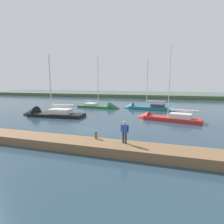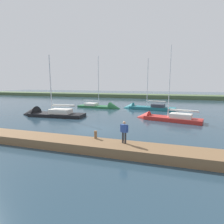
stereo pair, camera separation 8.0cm
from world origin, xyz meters
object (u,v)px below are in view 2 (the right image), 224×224
at_px(sailboat_far_left, 163,119).
at_px(sailboat_mid_channel, 104,108).
at_px(mooring_post_near, 96,135).
at_px(sailboat_behind_pier, 144,108).
at_px(sailboat_inner_slip, 45,115).
at_px(person_on_dock, 124,131).

distance_m(sailboat_far_left, sailboat_mid_channel, 14.99).
bearing_deg(mooring_post_near, sailboat_behind_pier, -92.82).
distance_m(sailboat_far_left, sailboat_behind_pier, 10.44).
bearing_deg(sailboat_far_left, mooring_post_near, 82.63).
distance_m(sailboat_inner_slip, sailboat_mid_channel, 12.61).
bearing_deg(person_on_dock, mooring_post_near, -91.41).
relative_size(sailboat_far_left, sailboat_inner_slip, 1.05).
bearing_deg(sailboat_inner_slip, sailboat_behind_pier, -143.67).
bearing_deg(sailboat_behind_pier, sailboat_mid_channel, 12.58).
xyz_separation_m(sailboat_inner_slip, sailboat_mid_channel, (-5.83, -11.18, -0.08)).
bearing_deg(sailboat_far_left, sailboat_behind_pier, -54.99).
distance_m(sailboat_mid_channel, person_on_dock, 24.06).
relative_size(sailboat_inner_slip, person_on_dock, 6.40).
height_order(sailboat_inner_slip, sailboat_behind_pier, sailboat_behind_pier).
xyz_separation_m(mooring_post_near, sailboat_inner_slip, (12.91, -10.44, -0.81)).
bearing_deg(sailboat_far_left, person_on_dock, 93.22).
xyz_separation_m(sailboat_far_left, sailboat_inner_slip, (17.78, 2.13, 0.06)).
relative_size(mooring_post_near, person_on_dock, 0.38).
xyz_separation_m(sailboat_behind_pier, person_on_dock, (-1.34, 22.72, 1.47)).
xyz_separation_m(mooring_post_near, sailboat_behind_pier, (-1.10, -22.31, -0.84)).
distance_m(sailboat_behind_pier, sailboat_mid_channel, 8.21).
xyz_separation_m(mooring_post_near, person_on_dock, (-2.44, 0.42, 0.63)).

